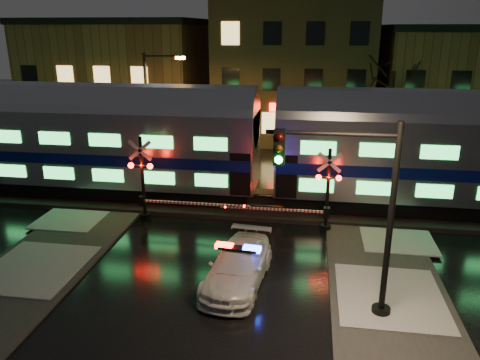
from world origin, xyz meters
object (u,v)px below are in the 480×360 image
at_px(crossing_signal_left, 150,188).
at_px(streetlight, 151,108).
at_px(police_car, 238,266).
at_px(traffic_light, 357,218).
at_px(crossing_signal_right, 319,198).

bearing_deg(crossing_signal_left, streetlight, 107.19).
bearing_deg(police_car, streetlight, 126.33).
height_order(police_car, crossing_signal_left, crossing_signal_left).
bearing_deg(traffic_light, crossing_signal_right, 93.69).
bearing_deg(police_car, crossing_signal_left, 139.98).
bearing_deg(crossing_signal_left, traffic_light, -35.92).
relative_size(crossing_signal_left, traffic_light, 0.91).
distance_m(crossing_signal_right, traffic_light, 6.68).
xyz_separation_m(crossing_signal_right, crossing_signal_left, (-7.80, 0.01, 0.10)).
distance_m(crossing_signal_right, streetlight, 12.24).
bearing_deg(streetlight, crossing_signal_right, -34.15).
bearing_deg(crossing_signal_right, police_car, -119.50).
distance_m(traffic_light, streetlight, 17.02).
height_order(crossing_signal_left, traffic_light, traffic_light).
relative_size(police_car, crossing_signal_left, 0.84).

